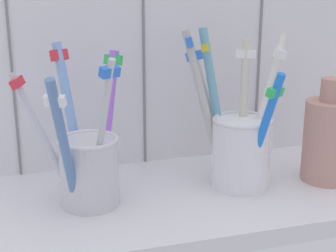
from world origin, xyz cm
name	(u,v)px	position (x,y,z in cm)	size (l,w,h in cm)	color
counter_slab	(168,202)	(0.00, 0.00, 1.00)	(64.00, 22.00, 2.00)	silver
tile_wall_back	(141,4)	(0.00, 12.00, 22.50)	(64.00, 2.20, 45.00)	white
toothbrush_cup_left	(87,161)	(-8.97, 0.32, 6.86)	(12.33, 13.24, 16.95)	silver
toothbrush_cup_right	(239,142)	(8.65, 0.43, 7.23)	(11.40, 13.12, 18.29)	white
ceramic_vase	(329,138)	(19.67, -1.23, 7.30)	(6.14, 6.14, 12.50)	tan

